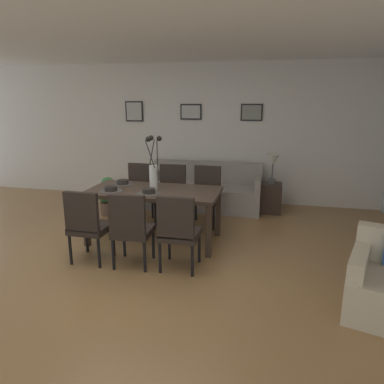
{
  "coord_description": "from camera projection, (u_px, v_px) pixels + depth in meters",
  "views": [
    {
      "loc": [
        1.7,
        -3.69,
        1.97
      ],
      "look_at": [
        0.66,
        0.84,
        0.76
      ],
      "focal_mm": 34.23,
      "sensor_mm": 36.0,
      "label": 1
    }
  ],
  "objects": [
    {
      "name": "ground_plane",
      "position": [
        122.0,
        268.0,
        4.34
      ],
      "size": [
        9.0,
        9.0,
        0.0
      ],
      "primitive_type": "plane",
      "color": "olive"
    },
    {
      "name": "back_wall_panel",
      "position": [
        187.0,
        133.0,
        7.08
      ],
      "size": [
        9.0,
        0.1,
        2.6
      ],
      "primitive_type": "cube",
      "color": "silver",
      "rests_on": "ground"
    },
    {
      "name": "ceiling_panel",
      "position": [
        126.0,
        35.0,
        4.06
      ],
      "size": [
        9.0,
        7.2,
        0.08
      ],
      "primitive_type": "cube",
      "color": "white"
    },
    {
      "name": "dining_table",
      "position": [
        154.0,
        195.0,
        5.03
      ],
      "size": [
        1.8,
        0.89,
        0.74
      ],
      "color": "#3D2D23",
      "rests_on": "ground"
    },
    {
      "name": "dining_chair_near_left",
      "position": [
        87.0,
        223.0,
        4.38
      ],
      "size": [
        0.45,
        0.45,
        0.92
      ],
      "color": "black",
      "rests_on": "ground"
    },
    {
      "name": "dining_chair_near_right",
      "position": [
        138.0,
        189.0,
        5.98
      ],
      "size": [
        0.46,
        0.46,
        0.92
      ],
      "color": "black",
      "rests_on": "ground"
    },
    {
      "name": "dining_chair_far_left",
      "position": [
        131.0,
        226.0,
        4.27
      ],
      "size": [
        0.47,
        0.47,
        0.92
      ],
      "color": "black",
      "rests_on": "ground"
    },
    {
      "name": "dining_chair_far_right",
      "position": [
        171.0,
        191.0,
        5.88
      ],
      "size": [
        0.45,
        0.45,
        0.92
      ],
      "color": "black",
      "rests_on": "ground"
    },
    {
      "name": "dining_chair_mid_left",
      "position": [
        178.0,
        229.0,
        4.17
      ],
      "size": [
        0.44,
        0.44,
        0.92
      ],
      "color": "black",
      "rests_on": "ground"
    },
    {
      "name": "dining_chair_mid_right",
      "position": [
        206.0,
        193.0,
        5.77
      ],
      "size": [
        0.46,
        0.46,
        0.92
      ],
      "color": "black",
      "rests_on": "ground"
    },
    {
      "name": "centerpiece_vase",
      "position": [
        153.0,
        169.0,
        4.94
      ],
      "size": [
        0.21,
        0.23,
        0.73
      ],
      "color": "silver",
      "rests_on": "dining_table"
    },
    {
      "name": "placemat_near_left",
      "position": [
        111.0,
        191.0,
        4.94
      ],
      "size": [
        0.32,
        0.32,
        0.01
      ],
      "primitive_type": "cylinder",
      "color": "#4C4742",
      "rests_on": "dining_table"
    },
    {
      "name": "bowl_near_left",
      "position": [
        111.0,
        188.0,
        4.93
      ],
      "size": [
        0.17,
        0.17,
        0.07
      ],
      "color": "#2D2826",
      "rests_on": "dining_table"
    },
    {
      "name": "placemat_near_right",
      "position": [
        123.0,
        184.0,
        5.32
      ],
      "size": [
        0.32,
        0.32,
        0.01
      ],
      "primitive_type": "cylinder",
      "color": "#4C4742",
      "rests_on": "dining_table"
    },
    {
      "name": "bowl_near_right",
      "position": [
        123.0,
        182.0,
        5.31
      ],
      "size": [
        0.17,
        0.17,
        0.07
      ],
      "color": "#2D2826",
      "rests_on": "dining_table"
    },
    {
      "name": "placemat_far_left",
      "position": [
        149.0,
        193.0,
        4.83
      ],
      "size": [
        0.32,
        0.32,
        0.01
      ],
      "primitive_type": "cylinder",
      "color": "#4C4742",
      "rests_on": "dining_table"
    },
    {
      "name": "bowl_far_left",
      "position": [
        149.0,
        190.0,
        4.82
      ],
      "size": [
        0.17,
        0.17,
        0.07
      ],
      "color": "#2D2826",
      "rests_on": "dining_table"
    },
    {
      "name": "sofa",
      "position": [
        204.0,
        192.0,
        6.72
      ],
      "size": [
        2.05,
        0.84,
        0.8
      ],
      "color": "gray",
      "rests_on": "ground"
    },
    {
      "name": "side_table",
      "position": [
        271.0,
        198.0,
        6.41
      ],
      "size": [
        0.36,
        0.36,
        0.52
      ],
      "primitive_type": "cube",
      "color": "#33261E",
      "rests_on": "ground"
    },
    {
      "name": "table_lamp",
      "position": [
        273.0,
        162.0,
        6.25
      ],
      "size": [
        0.22,
        0.22,
        0.51
      ],
      "color": "#4C4C51",
      "rests_on": "side_table"
    },
    {
      "name": "framed_picture_left",
      "position": [
        134.0,
        111.0,
        7.14
      ],
      "size": [
        0.36,
        0.03,
        0.39
      ],
      "color": "black"
    },
    {
      "name": "framed_picture_center",
      "position": [
        191.0,
        112.0,
        6.89
      ],
      "size": [
        0.4,
        0.03,
        0.29
      ],
      "color": "black"
    },
    {
      "name": "framed_picture_right",
      "position": [
        252.0,
        112.0,
        6.65
      ],
      "size": [
        0.39,
        0.03,
        0.31
      ],
      "color": "black"
    },
    {
      "name": "potted_plant",
      "position": [
        107.0,
        194.0,
        6.25
      ],
      "size": [
        0.36,
        0.36,
        0.67
      ],
      "color": "brown",
      "rests_on": "ground"
    }
  ]
}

